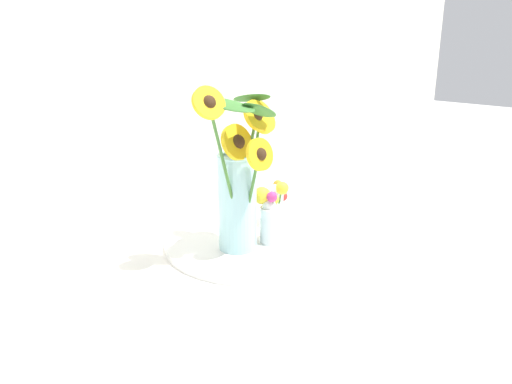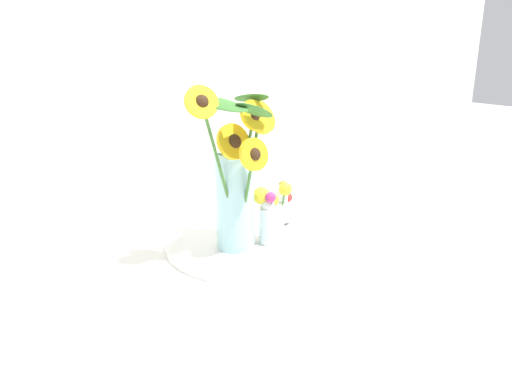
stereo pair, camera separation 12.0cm
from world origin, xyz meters
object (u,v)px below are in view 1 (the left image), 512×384
(mason_jar_sunflowers, at_px, (239,182))
(vase_small_center, at_px, (270,216))
(serving_tray, at_px, (256,241))
(vase_bulb_right, at_px, (278,204))

(mason_jar_sunflowers, relative_size, vase_small_center, 2.86)
(serving_tray, relative_size, vase_bulb_right, 3.62)
(vase_small_center, bearing_deg, mason_jar_sunflowers, 164.08)
(serving_tray, distance_m, vase_small_center, 0.08)
(mason_jar_sunflowers, bearing_deg, vase_bulb_right, 13.35)
(vase_bulb_right, bearing_deg, vase_small_center, -147.78)
(serving_tray, bearing_deg, vase_bulb_right, 14.70)
(mason_jar_sunflowers, distance_m, vase_bulb_right, 0.23)
(mason_jar_sunflowers, height_order, vase_small_center, mason_jar_sunflowers)
(vase_small_center, height_order, vase_bulb_right, vase_small_center)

